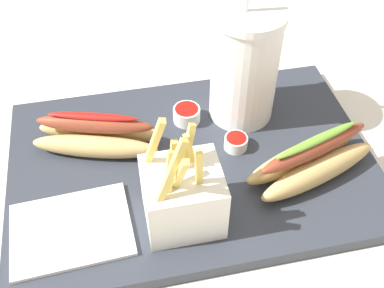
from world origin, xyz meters
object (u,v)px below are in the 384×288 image
(ketchup_cup_1, at_px, (236,142))
(napkin_stack, at_px, (71,230))
(fries_basket, at_px, (183,196))
(hot_dog_2, at_px, (312,160))
(hot_dog_1, at_px, (97,135))
(ketchup_cup_2, at_px, (187,114))
(soda_cup, at_px, (245,65))

(ketchup_cup_1, height_order, napkin_stack, ketchup_cup_1)
(fries_basket, height_order, napkin_stack, fries_basket)
(hot_dog_2, bearing_deg, hot_dog_1, -21.16)
(fries_basket, relative_size, ketchup_cup_2, 3.93)
(napkin_stack, bearing_deg, soda_cup, -147.45)
(soda_cup, relative_size, ketchup_cup_1, 7.76)
(soda_cup, relative_size, hot_dog_1, 1.38)
(hot_dog_2, xyz_separation_m, ketchup_cup_2, (0.13, -0.13, -0.01))
(hot_dog_2, relative_size, ketchup_cup_1, 5.87)
(hot_dog_1, xyz_separation_m, ketchup_cup_1, (-0.18, 0.04, -0.01))
(soda_cup, distance_m, ketchup_cup_1, 0.10)
(soda_cup, xyz_separation_m, napkin_stack, (0.25, 0.16, -0.08))
(ketchup_cup_2, bearing_deg, hot_dog_2, 136.14)
(ketchup_cup_2, height_order, napkin_stack, ketchup_cup_2)
(fries_basket, distance_m, napkin_stack, 0.13)
(hot_dog_1, bearing_deg, soda_cup, -171.79)
(soda_cup, height_order, fries_basket, soda_cup)
(ketchup_cup_2, relative_size, napkin_stack, 0.28)
(soda_cup, height_order, hot_dog_2, soda_cup)
(hot_dog_1, height_order, ketchup_cup_1, hot_dog_1)
(hot_dog_1, bearing_deg, fries_basket, 123.45)
(hot_dog_1, bearing_deg, hot_dog_2, 158.84)
(fries_basket, xyz_separation_m, ketchup_cup_1, (-0.09, -0.10, -0.03))
(fries_basket, relative_size, napkin_stack, 1.10)
(fries_basket, height_order, ketchup_cup_1, fries_basket)
(ketchup_cup_2, xyz_separation_m, napkin_stack, (0.17, 0.15, -0.01))
(soda_cup, bearing_deg, napkin_stack, 32.55)
(hot_dog_1, xyz_separation_m, hot_dog_2, (-0.26, 0.10, 0.00))
(napkin_stack, bearing_deg, ketchup_cup_1, -157.85)
(soda_cup, xyz_separation_m, ketchup_cup_2, (0.08, 0.00, -0.07))
(hot_dog_1, distance_m, ketchup_cup_1, 0.18)
(hot_dog_2, distance_m, napkin_stack, 0.30)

